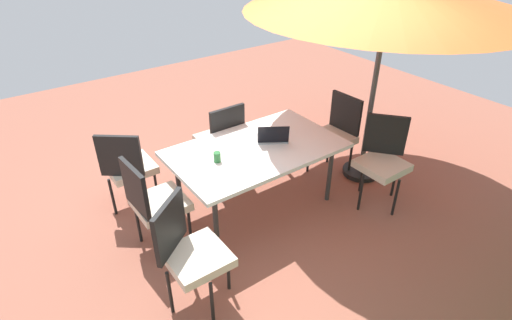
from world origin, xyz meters
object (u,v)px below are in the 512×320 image
chair_south (221,137)px  chair_northeast (190,250)px  chair_northwest (383,157)px  cup (217,157)px  chair_southeast (128,165)px  dining_table (256,152)px  laptop (273,137)px  chair_east (153,201)px  chair_west (336,132)px

chair_south → chair_northeast: bearing=50.1°
chair_northwest → chair_northeast: 2.34m
chair_south → cup: 0.88m
chair_northeast → chair_southeast: (-0.06, -1.48, 0.00)m
dining_table → chair_northwest: size_ratio=1.79×
cup → chair_south: bearing=-123.6°
chair_northeast → laptop: bearing=-9.4°
chair_northwest → chair_southeast: bearing=-162.3°
dining_table → chair_northeast: (1.16, 0.73, -0.14)m
dining_table → laptop: 0.24m
chair_northeast → chair_east: bearing=50.3°
chair_northwest → chair_southeast: (2.28, -1.44, 0.00)m
chair_west → laptop: 0.99m
chair_southeast → cup: 1.02m
dining_table → chair_southeast: (1.10, -0.75, -0.14)m
chair_northeast → chair_southeast: 1.48m
chair_northwest → laptop: (0.95, -0.70, 0.24)m
chair_northeast → cup: chair_northeast is taller
chair_northeast → chair_northwest: bearing=-36.6°
chair_northwest → laptop: size_ratio=2.44×
dining_table → chair_south: chair_south is taller
chair_northeast → cup: bearing=8.5°
dining_table → chair_northeast: bearing=32.0°
dining_table → chair_south: (-0.01, -0.70, -0.14)m
chair_west → chair_east: bearing=-92.9°
chair_west → chair_northwest: same height
chair_northwest → chair_east: 2.42m
chair_northeast → chair_east: same height
chair_northeast → chair_southeast: bearing=50.4°
chair_east → dining_table: bearing=-95.4°
dining_table → laptop: (-0.22, -0.01, 0.10)m
cup → chair_northeast: bearing=45.9°
chair_northwest → chair_northeast: (2.34, 0.03, 0.00)m
chair_west → chair_southeast: bearing=-110.3°
cup → chair_east: bearing=-2.8°
dining_table → chair_west: size_ratio=1.79×
chair_northwest → cup: (1.63, -0.69, 0.24)m
chair_northwest → laptop: bearing=-166.3°
chair_west → chair_south: 1.36m
chair_south → chair_east: size_ratio=1.00×
chair_northwest → chair_east: size_ratio=1.00×
chair_west → chair_south: (1.18, -0.68, 0.00)m
laptop → chair_west: bearing=-146.3°
dining_table → chair_northeast: 1.38m
chair_west → chair_northwest: 0.72m
chair_northwest → chair_northeast: bearing=-129.1°
chair_southeast → chair_northeast: bearing=126.2°
chair_south → chair_east: bearing=29.9°
chair_northeast → chair_south: 1.85m
chair_northeast → chair_southeast: same height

